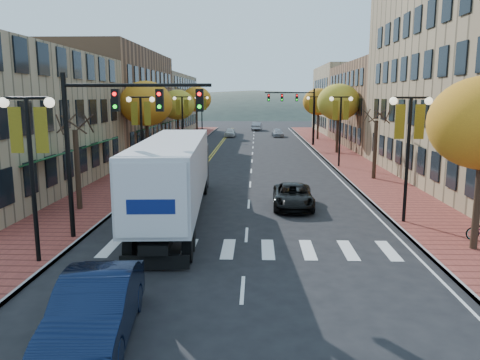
{
  "coord_description": "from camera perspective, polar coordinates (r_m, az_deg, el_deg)",
  "views": [
    {
      "loc": [
        0.41,
        -16.0,
        6.06
      ],
      "look_at": [
        -0.34,
        5.51,
        2.2
      ],
      "focal_mm": 35.0,
      "sensor_mm": 36.0,
      "label": 1
    }
  ],
  "objects": [
    {
      "name": "tree_right_c",
      "position": [
        50.73,
        11.91,
        9.26
      ],
      "size": [
        4.48,
        4.48,
        7.21
      ],
      "color": "#382619",
      "rests_on": "sidewalk_right"
    },
    {
      "name": "semi_truck",
      "position": [
        23.61,
        -7.75,
        1.1
      ],
      "size": [
        3.59,
        16.38,
        4.06
      ],
      "rotation": [
        0.0,
        0.0,
        0.06
      ],
      "color": "black",
      "rests_on": "ground"
    },
    {
      "name": "car_far_silver",
      "position": [
        71.41,
        4.61,
        5.74
      ],
      "size": [
        1.79,
        4.11,
        1.18
      ],
      "primitive_type": "imported",
      "rotation": [
        0.0,
        0.0,
        0.03
      ],
      "color": "#96979D",
      "rests_on": "ground"
    },
    {
      "name": "building_right_far",
      "position": [
        82.02,
        14.96,
        9.44
      ],
      "size": [
        15.0,
        20.0,
        11.0
      ],
      "primitive_type": "cube",
      "color": "#9E8966",
      "rests_on": "ground"
    },
    {
      "name": "navy_sedan",
      "position": [
        12.63,
        -17.19,
        -14.73
      ],
      "size": [
        2.31,
        5.25,
        1.68
      ],
      "primitive_type": "imported",
      "rotation": [
        0.0,
        0.0,
        0.11
      ],
      "color": "black",
      "rests_on": "ground"
    },
    {
      "name": "building_left_far",
      "position": [
        78.95,
        -10.87,
        9.04
      ],
      "size": [
        12.0,
        26.0,
        9.5
      ],
      "primitive_type": "cube",
      "color": "#9E8966",
      "rests_on": "ground"
    },
    {
      "name": "tree_left_d",
      "position": [
        74.59,
        -5.32,
        9.78
      ],
      "size": [
        4.61,
        4.61,
        7.42
      ],
      "color": "#382619",
      "rests_on": "sidewalk_left"
    },
    {
      "name": "sidewalk_right",
      "position": [
        49.61,
        11.98,
        3.02
      ],
      "size": [
        4.0,
        85.0,
        0.15
      ],
      "primitive_type": "cube",
      "color": "brown",
      "rests_on": "ground"
    },
    {
      "name": "traffic_mast_near",
      "position": [
        19.92,
        -15.29,
        6.54
      ],
      "size": [
        6.1,
        0.35,
        7.0
      ],
      "color": "black",
      "rests_on": "ground"
    },
    {
      "name": "tree_left_a",
      "position": [
        26.05,
        -19.19,
        1.19
      ],
      "size": [
        0.28,
        0.28,
        4.2
      ],
      "color": "#382619",
      "rests_on": "sidewalk_left"
    },
    {
      "name": "tree_left_b",
      "position": [
        41.09,
        -11.37,
        9.12
      ],
      "size": [
        4.48,
        4.48,
        7.21
      ],
      "color": "#382619",
      "rests_on": "sidewalk_left"
    },
    {
      "name": "traffic_mast_far",
      "position": [
        58.22,
        7.09,
        8.98
      ],
      "size": [
        6.1,
        0.34,
        7.0
      ],
      "color": "black",
      "rests_on": "ground"
    },
    {
      "name": "lamp_left_b",
      "position": [
        33.01,
        -11.95,
        6.89
      ],
      "size": [
        1.96,
        0.36,
        6.05
      ],
      "color": "black",
      "rests_on": "ground"
    },
    {
      "name": "building_right_mid",
      "position": [
        60.76,
        19.56,
        8.59
      ],
      "size": [
        15.0,
        24.0,
        10.0
      ],
      "primitive_type": "cube",
      "color": "brown",
      "rests_on": "ground"
    },
    {
      "name": "lamp_left_a",
      "position": [
        17.93,
        -24.23,
        3.62
      ],
      "size": [
        1.96,
        0.36,
        6.05
      ],
      "color": "black",
      "rests_on": "ground"
    },
    {
      "name": "building_left_mid",
      "position": [
        54.84,
        -16.72,
        9.16
      ],
      "size": [
        12.0,
        24.0,
        11.0
      ],
      "primitive_type": "cube",
      "color": "brown",
      "rests_on": "ground"
    },
    {
      "name": "ground",
      "position": [
        17.11,
        0.51,
        -10.57
      ],
      "size": [
        200.0,
        200.0,
        0.0
      ],
      "primitive_type": "plane",
      "color": "black",
      "rests_on": "ground"
    },
    {
      "name": "tree_left_c",
      "position": [
        56.79,
        -7.63,
        9.07
      ],
      "size": [
        4.16,
        4.16,
        6.69
      ],
      "color": "#382619",
      "rests_on": "sidewalk_left"
    },
    {
      "name": "lamp_right_c",
      "position": [
        58.45,
        9.07,
        8.31
      ],
      "size": [
        1.96,
        0.36,
        6.05
      ],
      "color": "black",
      "rests_on": "ground"
    },
    {
      "name": "tree_right_b",
      "position": [
        35.27,
        16.12,
        3.57
      ],
      "size": [
        0.28,
        0.28,
        4.2
      ],
      "color": "#382619",
      "rests_on": "sidewalk_right"
    },
    {
      "name": "lamp_right_b",
      "position": [
        40.66,
        12.15,
        7.46
      ],
      "size": [
        1.96,
        0.36,
        6.05
      ],
      "color": "black",
      "rests_on": "ground"
    },
    {
      "name": "lamp_left_d",
      "position": [
        68.48,
        -4.68,
        8.66
      ],
      "size": [
        1.96,
        0.36,
        6.05
      ],
      "color": "black",
      "rests_on": "ground"
    },
    {
      "name": "tree_right_d",
      "position": [
        66.56,
        9.55,
        9.37
      ],
      "size": [
        4.35,
        4.35,
        7.0
      ],
      "color": "#382619",
      "rests_on": "sidewalk_right"
    },
    {
      "name": "car_far_white",
      "position": [
        71.22,
        -1.21,
        5.82
      ],
      "size": [
        1.61,
        3.91,
        1.33
      ],
      "primitive_type": "imported",
      "rotation": [
        0.0,
        0.0,
        -0.01
      ],
      "color": "silver",
      "rests_on": "ground"
    },
    {
      "name": "lamp_right_a",
      "position": [
        23.18,
        19.9,
        5.2
      ],
      "size": [
        1.96,
        0.36,
        6.05
      ],
      "color": "black",
      "rests_on": "ground"
    },
    {
      "name": "black_suv",
      "position": [
        25.9,
        6.48,
        -1.95
      ],
      "size": [
        2.28,
        4.73,
        1.3
      ],
      "primitive_type": "imported",
      "rotation": [
        0.0,
        0.0,
        -0.03
      ],
      "color": "black",
      "rests_on": "ground"
    },
    {
      "name": "lamp_left_c",
      "position": [
        50.65,
        -7.05,
        8.1
      ],
      "size": [
        1.96,
        0.36,
        6.05
      ],
      "color": "black",
      "rests_on": "ground"
    },
    {
      "name": "car_far_oncoming",
      "position": [
        84.61,
        2.08,
        6.56
      ],
      "size": [
        2.05,
        4.66,
        1.49
      ],
      "primitive_type": "imported",
      "rotation": [
        0.0,
        0.0,
        3.03
      ],
      "color": "#94939A",
      "rests_on": "ground"
    },
    {
      "name": "sidewalk_left",
      "position": [
        49.76,
        -8.92,
        3.14
      ],
      "size": [
        4.0,
        85.0,
        0.15
      ],
      "primitive_type": "cube",
      "color": "brown",
      "rests_on": "ground"
    }
  ]
}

